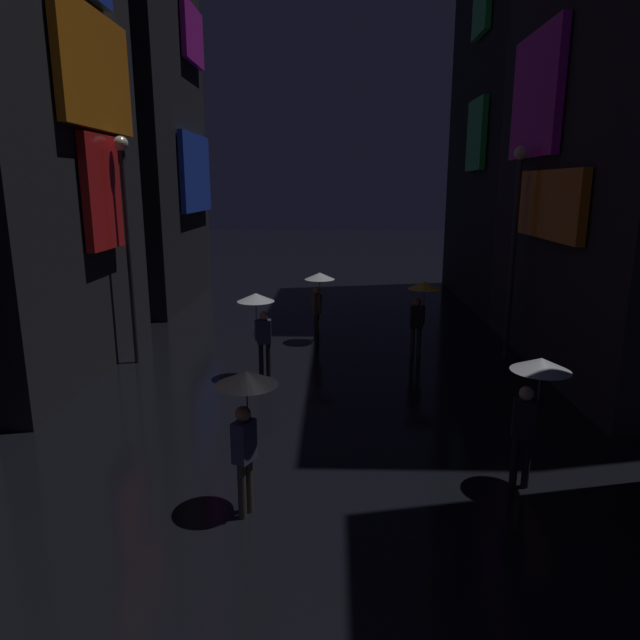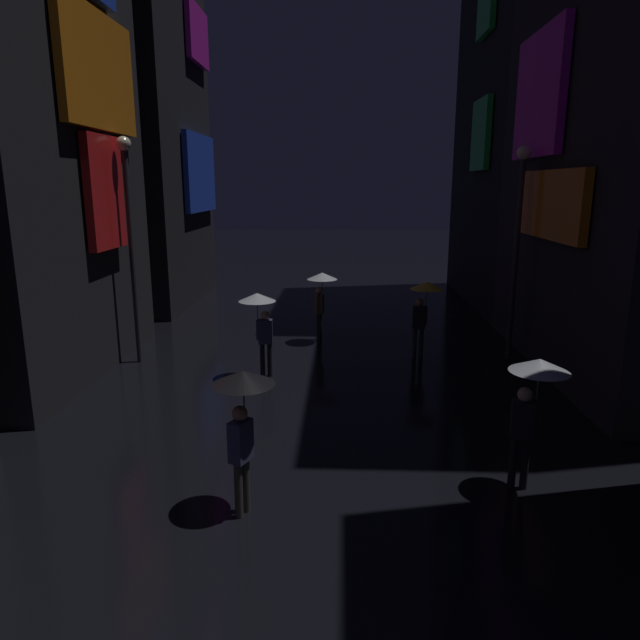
% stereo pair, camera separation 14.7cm
% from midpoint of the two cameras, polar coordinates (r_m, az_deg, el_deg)
% --- Properties ---
extents(building_right_far, '(4.25, 8.53, 22.10)m').
position_cam_midpoint_polar(building_right_far, '(25.18, 20.26, 27.35)').
color(building_right_far, black).
rests_on(building_right_far, ground).
extents(pedestrian_far_right_clear, '(0.90, 0.90, 2.12)m').
position_cam_midpoint_polar(pedestrian_far_right_clear, '(13.86, -6.47, 0.86)').
color(pedestrian_far_right_clear, black).
rests_on(pedestrian_far_right_clear, ground).
extents(pedestrian_midstreet_left_black, '(0.90, 0.90, 2.12)m').
position_cam_midpoint_polar(pedestrian_midstreet_left_black, '(8.15, -7.95, -8.23)').
color(pedestrian_midstreet_left_black, '#38332D').
rests_on(pedestrian_midstreet_left_black, ground).
extents(pedestrian_near_crossing_clear, '(0.90, 0.90, 2.12)m').
position_cam_midpoint_polar(pedestrian_near_crossing_clear, '(17.03, -0.38, 3.29)').
color(pedestrian_near_crossing_clear, black).
rests_on(pedestrian_near_crossing_clear, ground).
extents(pedestrian_foreground_left_yellow, '(0.90, 0.90, 2.12)m').
position_cam_midpoint_polar(pedestrian_foreground_left_yellow, '(15.62, 9.89, 2.17)').
color(pedestrian_foreground_left_yellow, '#2D2D38').
rests_on(pedestrian_foreground_left_yellow, ground).
extents(pedestrian_foreground_right_clear, '(0.90, 0.90, 2.12)m').
position_cam_midpoint_polar(pedestrian_foreground_right_clear, '(9.27, 20.29, -6.26)').
color(pedestrian_foreground_right_clear, black).
rests_on(pedestrian_foreground_right_clear, ground).
extents(streetlamp_left_far, '(0.36, 0.36, 5.82)m').
position_cam_midpoint_polar(streetlamp_left_far, '(15.49, -18.98, 8.82)').
color(streetlamp_left_far, '#2D2D33').
rests_on(streetlamp_left_far, ground).
extents(streetlamp_right_far, '(0.36, 0.36, 5.62)m').
position_cam_midpoint_polar(streetlamp_right_far, '(15.91, 18.67, 8.57)').
color(streetlamp_right_far, '#2D2D33').
rests_on(streetlamp_right_far, ground).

